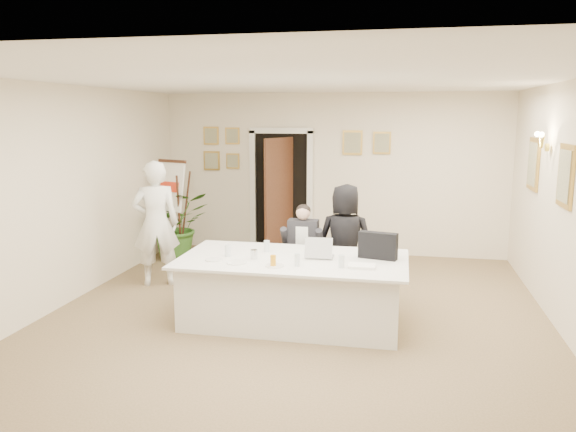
% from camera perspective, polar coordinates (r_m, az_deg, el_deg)
% --- Properties ---
extents(floor, '(7.00, 7.00, 0.00)m').
position_cam_1_polar(floor, '(6.81, 0.57, -10.53)').
color(floor, brown).
rests_on(floor, ground).
extents(ceiling, '(6.00, 7.00, 0.02)m').
position_cam_1_polar(ceiling, '(6.38, 0.61, 13.70)').
color(ceiling, white).
rests_on(ceiling, wall_back).
extents(wall_back, '(6.00, 0.10, 2.80)m').
position_cam_1_polar(wall_back, '(9.88, 4.48, 4.28)').
color(wall_back, silver).
rests_on(wall_back, floor).
extents(wall_front, '(6.00, 0.10, 2.80)m').
position_cam_1_polar(wall_front, '(3.17, -11.73, -8.52)').
color(wall_front, silver).
rests_on(wall_front, floor).
extents(wall_left, '(0.10, 7.00, 2.80)m').
position_cam_1_polar(wall_left, '(7.61, -22.19, 1.81)').
color(wall_left, silver).
rests_on(wall_left, floor).
extents(wall_right, '(0.10, 7.00, 2.80)m').
position_cam_1_polar(wall_right, '(6.58, 27.17, 0.24)').
color(wall_right, silver).
rests_on(wall_right, floor).
extents(doorway, '(1.14, 0.86, 2.20)m').
position_cam_1_polar(doorway, '(9.90, -0.76, 2.24)').
color(doorway, black).
rests_on(doorway, floor).
extents(pictures_back_wall, '(3.40, 0.06, 0.80)m').
position_cam_1_polar(pictures_back_wall, '(9.95, -0.11, 6.95)').
color(pictures_back_wall, '#B8923F').
rests_on(pictures_back_wall, wall_back).
extents(pictures_right_wall, '(0.06, 2.20, 0.80)m').
position_cam_1_polar(pictures_right_wall, '(7.68, 24.82, 4.33)').
color(pictures_right_wall, '#B8923F').
rests_on(pictures_right_wall, wall_right).
extents(wall_sconce, '(0.20, 0.30, 0.24)m').
position_cam_1_polar(wall_sconce, '(7.65, 24.50, 6.96)').
color(wall_sconce, gold).
rests_on(wall_sconce, wall_right).
extents(conference_table, '(2.63, 1.41, 0.78)m').
position_cam_1_polar(conference_table, '(6.64, 0.49, -7.48)').
color(conference_table, silver).
rests_on(conference_table, floor).
extents(seated_man, '(0.56, 0.59, 1.27)m').
position_cam_1_polar(seated_man, '(7.50, 1.49, -3.52)').
color(seated_man, black).
rests_on(seated_man, floor).
extents(flip_chart, '(0.60, 0.47, 1.65)m').
position_cam_1_polar(flip_chart, '(9.62, -11.39, 0.14)').
color(flip_chart, '#371D11').
rests_on(flip_chart, floor).
extents(standing_man, '(0.77, 0.67, 1.79)m').
position_cam_1_polar(standing_man, '(8.19, -13.28, -0.74)').
color(standing_man, white).
rests_on(standing_man, floor).
extents(standing_woman, '(0.77, 0.52, 1.53)m').
position_cam_1_polar(standing_woman, '(7.46, 5.81, -2.59)').
color(standing_woman, black).
rests_on(standing_woman, floor).
extents(potted_palm, '(1.37, 1.35, 1.15)m').
position_cam_1_polar(potted_palm, '(9.69, -11.24, -0.93)').
color(potted_palm, '#306020').
rests_on(potted_palm, floor).
extents(laptop, '(0.32, 0.35, 0.28)m').
position_cam_1_polar(laptop, '(6.56, 3.27, -3.01)').
color(laptop, '#B7BABC').
rests_on(laptop, conference_table).
extents(laptop_bag, '(0.46, 0.22, 0.31)m').
position_cam_1_polar(laptop_bag, '(6.55, 9.13, -2.98)').
color(laptop_bag, black).
rests_on(laptop_bag, conference_table).
extents(paper_stack, '(0.31, 0.22, 0.03)m').
position_cam_1_polar(paper_stack, '(6.19, 7.51, -5.07)').
color(paper_stack, white).
rests_on(paper_stack, conference_table).
extents(plate_left, '(0.21, 0.21, 0.01)m').
position_cam_1_polar(plate_left, '(6.49, -7.53, -4.43)').
color(plate_left, white).
rests_on(plate_left, conference_table).
extents(plate_mid, '(0.27, 0.27, 0.01)m').
position_cam_1_polar(plate_mid, '(6.34, -5.24, -4.72)').
color(plate_mid, white).
rests_on(plate_mid, conference_table).
extents(plate_near, '(0.25, 0.25, 0.01)m').
position_cam_1_polar(plate_near, '(6.18, -1.36, -5.07)').
color(plate_near, white).
rests_on(plate_near, conference_table).
extents(glass_a, '(0.08, 0.08, 0.14)m').
position_cam_1_polar(glass_a, '(6.64, -6.15, -3.50)').
color(glass_a, silver).
rests_on(glass_a, conference_table).
extents(glass_b, '(0.06, 0.06, 0.14)m').
position_cam_1_polar(glass_b, '(6.18, 0.93, -4.48)').
color(glass_b, silver).
rests_on(glass_b, conference_table).
extents(glass_c, '(0.08, 0.08, 0.14)m').
position_cam_1_polar(glass_c, '(6.14, 5.44, -4.61)').
color(glass_c, silver).
rests_on(glass_c, conference_table).
extents(glass_d, '(0.08, 0.08, 0.14)m').
position_cam_1_polar(glass_d, '(6.82, -2.17, -3.08)').
color(glass_d, silver).
rests_on(glass_d, conference_table).
extents(oj_glass, '(0.08, 0.08, 0.13)m').
position_cam_1_polar(oj_glass, '(6.15, -1.52, -4.60)').
color(oj_glass, orange).
rests_on(oj_glass, conference_table).
extents(steel_jug, '(0.09, 0.09, 0.11)m').
position_cam_1_polar(steel_jug, '(6.49, -3.48, -3.91)').
color(steel_jug, silver).
rests_on(steel_jug, conference_table).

